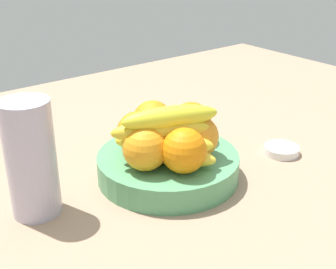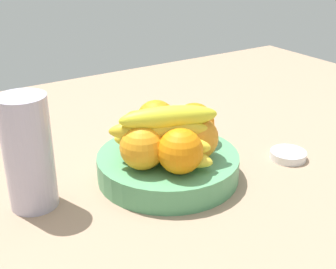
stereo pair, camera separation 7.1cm
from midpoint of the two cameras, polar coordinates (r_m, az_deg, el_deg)
ground_plane at (r=84.65cm, az=-0.57°, el=-6.69°), size 180.00×140.00×3.00cm
fruit_bowl at (r=84.06cm, az=-2.43°, el=-3.97°), size 26.06×26.06×4.60cm
orange_front_left at (r=87.81cm, az=-4.26°, el=1.74°), size 7.79×7.79×7.79cm
orange_front_right at (r=82.78cm, az=-6.27°, el=0.21°), size 7.79×7.79×7.79cm
orange_center at (r=76.72cm, az=-5.54°, el=-1.78°), size 7.79×7.79×7.79cm
orange_back_left at (r=75.58cm, az=-0.70°, el=-2.08°), size 7.79×7.79×7.79cm
orange_back_right at (r=80.60cm, az=1.15°, el=-0.33°), size 7.79×7.79×7.79cm
orange_top_stack at (r=86.74cm, az=0.58°, el=1.52°), size 7.79×7.79×7.79cm
banana_bunch at (r=77.56cm, az=-2.93°, el=-0.24°), size 18.69×16.58×10.60cm
thermos_tumbler at (r=74.68cm, az=-19.46°, el=-2.96°), size 7.87×7.87×19.23cm
jar_lid at (r=95.26cm, az=12.00°, el=-1.96°), size 7.16×7.16×1.60cm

